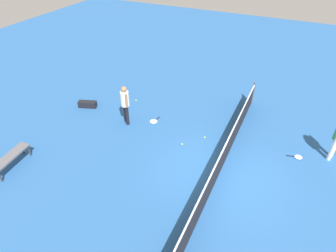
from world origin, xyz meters
name	(u,v)px	position (x,y,z in m)	size (l,w,h in m)	color
ground_plane	(219,174)	(0.00, 0.00, 0.00)	(40.00, 40.00, 0.00)	#265693
court_net	(221,163)	(0.00, 0.00, 0.50)	(10.09, 0.09, 1.07)	#4C4C51
player_near_side	(125,102)	(-1.23, -4.35, 1.01)	(0.48, 0.48, 1.70)	black
tennis_racket_near_player	(154,121)	(-1.80, -3.38, 0.01)	(0.60, 0.36, 0.03)	white
tennis_racket_far_player	(298,157)	(-1.99, 2.31, 0.01)	(0.38, 0.61, 0.03)	blue
tennis_ball_near_player	(182,144)	(-0.86, -1.71, 0.03)	(0.07, 0.07, 0.07)	#C6E033
tennis_ball_by_net	(136,100)	(-2.92, -4.91, 0.03)	(0.07, 0.07, 0.07)	#C6E033
tennis_ball_midcourt	(205,137)	(-1.62, -1.08, 0.03)	(0.07, 0.07, 0.07)	#C6E033
courtside_bench	(10,158)	(2.68, -6.50, 0.42)	(1.53, 0.56, 0.48)	#595960
equipment_bag	(87,104)	(-1.53, -6.66, 0.14)	(0.53, 0.85, 0.28)	black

